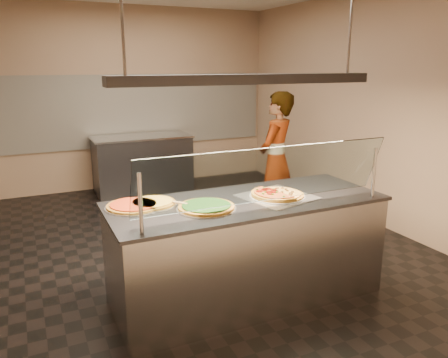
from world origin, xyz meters
name	(u,v)px	position (x,y,z in m)	size (l,w,h in m)	color
ground	(193,248)	(0.00, 0.00, -0.01)	(5.00, 6.00, 0.02)	black
wall_back	(128,99)	(0.00, 3.01, 1.50)	(5.00, 0.02, 3.00)	tan
wall_front	(416,188)	(0.00, -3.01, 1.50)	(5.00, 0.02, 3.00)	tan
wall_right	(370,109)	(2.51, 0.00, 1.50)	(0.02, 6.00, 3.00)	tan
tile_band	(129,111)	(0.00, 2.98, 1.30)	(4.90, 0.02, 1.20)	silver
serving_counter	(247,249)	(0.04, -1.24, 0.47)	(2.41, 0.94, 0.93)	#B7B7BC
sneeze_guard	(268,176)	(0.04, -1.58, 1.23)	(2.17, 0.18, 0.54)	#B7B7BC
perforated_tray	(277,196)	(0.32, -1.28, 0.94)	(0.67, 0.67, 0.01)	silver
half_pizza_pepperoni	(266,195)	(0.21, -1.27, 0.96)	(0.33, 0.50, 0.05)	brown
half_pizza_sausage	(288,192)	(0.43, -1.28, 0.96)	(0.33, 0.50, 0.04)	brown
pizza_spinach	(206,207)	(-0.37, -1.31, 0.95)	(0.49, 0.49, 0.03)	silver
pizza_cheese	(152,202)	(-0.74, -1.01, 0.94)	(0.41, 0.41, 0.03)	silver
pizza_tomato	(133,205)	(-0.90, -1.02, 0.94)	(0.46, 0.46, 0.03)	silver
pizza_spatula	(187,202)	(-0.49, -1.18, 0.96)	(0.28, 0.18, 0.02)	#B7B7BC
prep_table	(143,163)	(0.09, 2.55, 0.47)	(1.58, 0.74, 0.93)	#3E3E44
worker	(276,160)	(1.26, 0.28, 0.87)	(0.64, 0.42, 1.74)	#37313D
heat_lamp_housing	(249,79)	(0.04, -1.24, 1.95)	(2.30, 0.18, 0.08)	#3E3E44
lamp_rod_left	(121,0)	(-0.96, -1.24, 2.50)	(0.02, 0.02, 1.01)	#B7B7BC
lamp_rod_right	(351,13)	(1.04, -1.24, 2.50)	(0.02, 0.02, 1.01)	#B7B7BC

